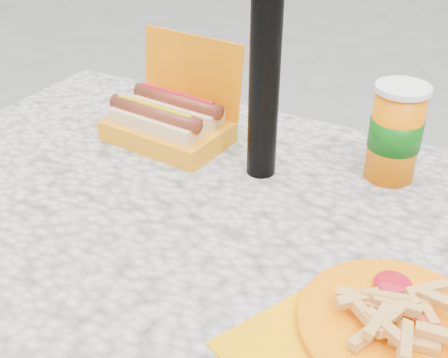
% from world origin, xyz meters
% --- Properties ---
extents(picnic_table, '(1.20, 0.80, 0.75)m').
position_xyz_m(picnic_table, '(0.00, 0.00, 0.64)').
color(picnic_table, beige).
rests_on(picnic_table, ground).
extents(hotdog_box, '(0.24, 0.19, 0.18)m').
position_xyz_m(hotdog_box, '(-0.21, 0.19, 0.79)').
color(hotdog_box, '#FF7F00').
rests_on(hotdog_box, picnic_table).
extents(fries_plate, '(0.30, 0.32, 0.05)m').
position_xyz_m(fries_plate, '(0.29, -0.10, 0.76)').
color(fries_plate, '#FFA400').
rests_on(fries_plate, picnic_table).
extents(soda_cup, '(0.09, 0.09, 0.17)m').
position_xyz_m(soda_cup, '(0.20, 0.25, 0.83)').
color(soda_cup, '#FF7300').
rests_on(soda_cup, picnic_table).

